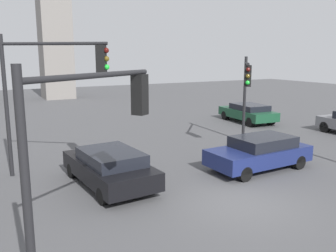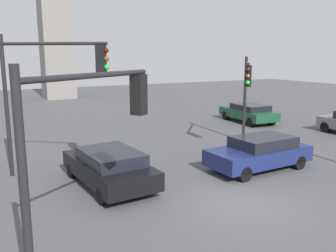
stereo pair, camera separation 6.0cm
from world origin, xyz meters
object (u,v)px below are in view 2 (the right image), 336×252
object	(u,v)px
car_4	(260,152)
traffic_light_0	(94,126)
traffic_light_2	(246,85)
car_1	(249,112)
traffic_light_3	(50,78)
car_0	(109,167)

from	to	relation	value
car_4	traffic_light_0	bearing A→B (deg)	23.67
traffic_light_2	car_1	size ratio (longest dim) A/B	1.00
traffic_light_3	car_0	size ratio (longest dim) A/B	1.17
car_1	car_4	world-z (taller)	car_4
traffic_light_2	traffic_light_3	world-z (taller)	traffic_light_3
traffic_light_3	car_0	bearing A→B (deg)	-11.56
car_0	car_1	xyz separation A→B (m)	(13.17, 7.58, -0.01)
traffic_light_2	car_1	world-z (taller)	traffic_light_2
traffic_light_0	car_1	distance (m)	20.00
traffic_light_2	car_0	size ratio (longest dim) A/B	0.99
traffic_light_2	traffic_light_3	distance (m)	9.71
traffic_light_2	car_0	distance (m)	8.72
traffic_light_3	car_1	distance (m)	16.18
traffic_light_0	car_4	size ratio (longest dim) A/B	1.02
traffic_light_0	car_0	xyz separation A→B (m)	(2.04, 5.15, -2.62)
car_4	traffic_light_2	bearing A→B (deg)	-121.82
car_0	car_4	bearing A→B (deg)	-104.52
car_0	car_1	distance (m)	15.19
traffic_light_2	car_4	bearing A→B (deg)	8.57
car_4	car_1	bearing A→B (deg)	-130.19
traffic_light_2	traffic_light_0	bearing A→B (deg)	-16.39
traffic_light_2	car_4	size ratio (longest dim) A/B	1.03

